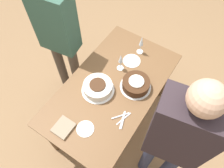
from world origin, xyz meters
name	(u,v)px	position (x,y,z in m)	size (l,w,h in m)	color
ground_plane	(112,118)	(0.00, 0.00, 0.00)	(12.00, 12.00, 0.00)	#8E6B47
dining_table	(112,93)	(0.00, 0.00, 0.65)	(1.47, 0.83, 0.77)	brown
cake_center_white	(98,87)	(-0.10, 0.09, 0.82)	(0.32, 0.32, 0.10)	white
cake_front_chocolate	(136,84)	(0.12, -0.19, 0.82)	(0.30, 0.30, 0.11)	white
wine_glass_near	(121,60)	(0.23, 0.05, 0.91)	(0.07, 0.07, 0.21)	silver
wine_glass_far	(141,42)	(0.53, -0.01, 0.93)	(0.07, 0.07, 0.23)	silver
dessert_plate_left	(85,129)	(-0.49, -0.04, 0.78)	(0.15, 0.15, 0.01)	white
dessert_plate_right	(132,61)	(0.38, 0.00, 0.78)	(0.18, 0.18, 0.01)	white
fork_pile	(122,119)	(-0.23, -0.26, 0.78)	(0.19, 0.13, 0.01)	silver
napkin_stack	(63,127)	(-0.58, 0.12, 0.79)	(0.17, 0.15, 0.02)	gray
person_cutting	(176,139)	(-0.27, -0.71, 1.08)	(0.29, 0.43, 1.77)	#2D334C
person_watching	(58,32)	(0.13, 0.74, 0.99)	(0.28, 0.43, 1.65)	#4C4238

